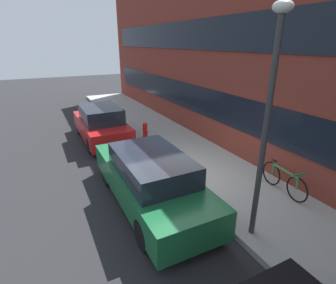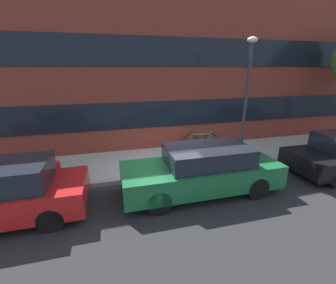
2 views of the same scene
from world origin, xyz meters
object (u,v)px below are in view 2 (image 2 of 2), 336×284
at_px(parked_car_green, 202,170).
at_px(parked_car_red, 0,194).
at_px(lamp_post, 247,89).
at_px(bicycle, 201,140).
at_px(fire_hydrant, 58,170).

bearing_deg(parked_car_green, parked_car_red, 0.00).
relative_size(parked_car_green, lamp_post, 1.05).
distance_m(parked_car_green, bicycle, 3.48).
relative_size(parked_car_red, parked_car_green, 0.86).
bearing_deg(bicycle, fire_hydrant, -157.12).
bearing_deg(lamp_post, bicycle, 114.21).
height_order(fire_hydrant, lamp_post, lamp_post).
bearing_deg(fire_hydrant, parked_car_red, -121.61).
height_order(parked_car_green, bicycle, parked_car_green).
bearing_deg(fire_hydrant, bicycle, 17.05).
height_order(parked_car_green, lamp_post, lamp_post).
bearing_deg(fire_hydrant, parked_car_green, -20.33).
xyz_separation_m(parked_car_red, parked_car_green, (5.14, 0.00, 0.00)).
bearing_deg(fire_hydrant, lamp_post, -1.41).
bearing_deg(lamp_post, fire_hydrant, 178.59).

